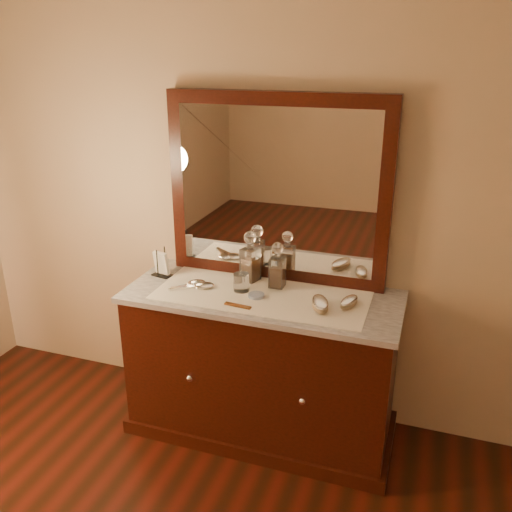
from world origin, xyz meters
name	(u,v)px	position (x,y,z in m)	size (l,w,h in m)	color
dresser_cabinet	(262,367)	(0.00, 1.96, 0.41)	(1.40, 0.55, 0.82)	black
dresser_plinth	(262,422)	(0.00, 1.96, 0.04)	(1.46, 0.59, 0.08)	black
knob_left	(190,378)	(-0.30, 1.67, 0.45)	(0.04, 0.04, 0.04)	silver
knob_right	(302,401)	(0.30, 1.67, 0.45)	(0.04, 0.04, 0.04)	silver
marble_top	(262,297)	(0.00, 1.96, 0.83)	(1.44, 0.59, 0.03)	silver
mirror_frame	(277,190)	(0.00, 2.20, 1.35)	(1.20, 0.08, 1.00)	black
mirror_glass	(275,191)	(0.00, 2.17, 1.35)	(1.06, 0.01, 0.86)	white
lace_runner	(261,295)	(0.00, 1.94, 0.85)	(1.10, 0.45, 0.00)	silver
pin_dish	(256,295)	(-0.02, 1.91, 0.86)	(0.08, 0.08, 0.01)	white
comb	(238,306)	(-0.07, 1.77, 0.86)	(0.14, 0.03, 0.01)	brown
napkin_rack	(161,265)	(-0.61, 2.01, 0.92)	(0.12, 0.09, 0.16)	black
decanter_left	(250,262)	(-0.12, 2.10, 0.96)	(0.11, 0.11, 0.28)	brown
decanter_right	(277,270)	(0.05, 2.06, 0.95)	(0.08, 0.08, 0.25)	brown
brush_near	(320,304)	(0.32, 1.88, 0.88)	(0.13, 0.19, 0.05)	#8C7456
brush_far	(349,302)	(0.45, 1.96, 0.87)	(0.10, 0.16, 0.04)	#8C7456
hand_mirror_outer	(193,284)	(-0.39, 1.94, 0.86)	(0.17, 0.20, 0.02)	silver
hand_mirror_inner	(200,286)	(-0.34, 1.92, 0.86)	(0.22, 0.16, 0.02)	silver
tumblers	(241,282)	(-0.12, 1.96, 0.90)	(0.08, 0.08, 0.09)	white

